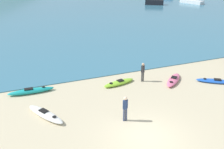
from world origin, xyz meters
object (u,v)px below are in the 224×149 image
at_px(kayak_on_sand_2, 45,114).
at_px(person_near_foreground, 125,107).
at_px(kayak_on_sand_3, 173,80).
at_px(moored_boat_2, 192,2).
at_px(person_near_waterline, 143,71).
at_px(moored_boat_0, 154,2).
at_px(kayak_on_sand_0, 119,83).
at_px(kayak_on_sand_1, 31,91).
at_px(kayak_on_sand_4, 215,81).

distance_m(kayak_on_sand_2, person_near_foreground, 5.02).
bearing_deg(kayak_on_sand_3, moored_boat_2, 51.08).
xyz_separation_m(kayak_on_sand_2, person_near_waterline, (8.07, 2.48, 0.72)).
bearing_deg(moored_boat_0, person_near_foreground, -122.08).
relative_size(kayak_on_sand_0, person_near_waterline, 1.78).
bearing_deg(moored_boat_2, moored_boat_0, 172.21).
xyz_separation_m(kayak_on_sand_1, moored_boat_0, (29.60, 33.51, 0.43)).
bearing_deg(person_near_foreground, kayak_on_sand_3, 31.95).
distance_m(moored_boat_0, moored_boat_2, 9.13).
relative_size(kayak_on_sand_3, moored_boat_2, 0.47).
xyz_separation_m(person_near_waterline, moored_boat_0, (21.02, 34.64, -0.29)).
distance_m(kayak_on_sand_3, moored_boat_2, 44.21).
height_order(kayak_on_sand_4, moored_boat_2, moored_boat_2).
bearing_deg(moored_boat_2, person_near_foreground, -131.49).
relative_size(kayak_on_sand_0, kayak_on_sand_4, 0.97).
xyz_separation_m(person_near_foreground, person_near_waterline, (3.63, 4.68, -0.04)).
relative_size(kayak_on_sand_4, moored_boat_0, 0.70).
xyz_separation_m(kayak_on_sand_4, person_near_foreground, (-8.95, -2.32, 0.81)).
xyz_separation_m(kayak_on_sand_2, kayak_on_sand_3, (10.36, 1.48, -0.02)).
bearing_deg(kayak_on_sand_4, kayak_on_sand_1, 165.88).
relative_size(person_near_foreground, moored_boat_2, 0.29).
xyz_separation_m(kayak_on_sand_1, kayak_on_sand_2, (0.51, -3.61, -0.00)).
relative_size(kayak_on_sand_0, moored_boat_2, 0.50).
xyz_separation_m(kayak_on_sand_2, kayak_on_sand_4, (13.39, 0.11, -0.05)).
relative_size(kayak_on_sand_1, moored_boat_0, 0.81).
bearing_deg(person_near_waterline, kayak_on_sand_2, -162.95).
height_order(kayak_on_sand_2, kayak_on_sand_3, kayak_on_sand_2).
distance_m(kayak_on_sand_3, person_near_waterline, 2.60).
xyz_separation_m(person_near_foreground, moored_boat_2, (33.69, 38.09, -0.53)).
xyz_separation_m(kayak_on_sand_1, person_near_waterline, (8.58, -1.14, 0.72)).
xyz_separation_m(kayak_on_sand_4, moored_boat_2, (24.74, 35.77, 0.28)).
height_order(kayak_on_sand_2, person_near_foreground, person_near_foreground).
relative_size(person_near_foreground, person_near_waterline, 1.05).
distance_m(kayak_on_sand_4, person_near_foreground, 9.28).
bearing_deg(moored_boat_0, kayak_on_sand_3, -117.73).
bearing_deg(moored_boat_0, moored_boat_2, -7.79).
bearing_deg(person_near_foreground, kayak_on_sand_4, 14.55).
bearing_deg(kayak_on_sand_4, moored_boat_0, 67.01).
bearing_deg(kayak_on_sand_0, kayak_on_sand_2, -156.60).
xyz_separation_m(kayak_on_sand_0, person_near_waterline, (1.99, -0.16, 0.75)).
bearing_deg(person_near_waterline, moored_boat_2, 48.02).
relative_size(kayak_on_sand_3, person_near_foreground, 1.59).
height_order(kayak_on_sand_1, kayak_on_sand_4, kayak_on_sand_1).
relative_size(kayak_on_sand_1, kayak_on_sand_4, 1.15).
bearing_deg(moored_boat_2, kayak_on_sand_4, -124.68).
xyz_separation_m(kayak_on_sand_1, kayak_on_sand_3, (10.87, -2.13, -0.03)).
distance_m(kayak_on_sand_4, person_near_waterline, 5.87).
xyz_separation_m(kayak_on_sand_1, moored_boat_2, (38.64, 32.27, 0.23)).
distance_m(kayak_on_sand_4, moored_boat_2, 43.49).
bearing_deg(kayak_on_sand_3, person_near_waterline, 156.54).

